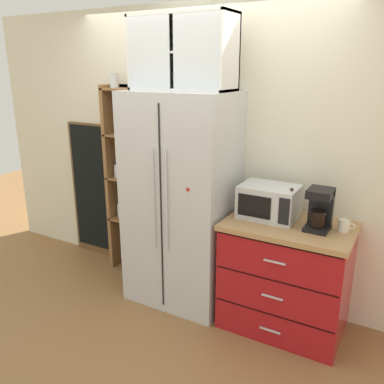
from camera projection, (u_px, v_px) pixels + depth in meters
name	position (u px, v px, depth m)	size (l,w,h in m)	color
ground_plane	(181.00, 296.00, 3.73)	(10.67, 10.67, 0.00)	olive
wall_back_cream	(202.00, 153.00, 3.68)	(4.98, 0.10, 2.55)	silver
refrigerator	(182.00, 201.00, 3.48)	(0.88, 0.66, 1.84)	silver
pantry_shelf_column	(134.00, 178.00, 4.02)	(0.51, 0.27, 1.97)	brown
counter_cabinet	(286.00, 276.00, 3.19)	(0.96, 0.64, 0.89)	#A8161C
microwave	(269.00, 202.00, 3.15)	(0.44, 0.33, 0.26)	silver
coffee_maker	(320.00, 209.00, 2.92)	(0.17, 0.20, 0.31)	black
mug_cream	(344.00, 226.00, 2.90)	(0.12, 0.08, 0.09)	silver
bottle_amber	(290.00, 209.00, 3.01)	(0.06, 0.06, 0.28)	brown
upper_cabinet	(184.00, 53.00, 3.16)	(0.84, 0.32, 0.57)	silver
chalkboard_menu	(95.00, 191.00, 4.39)	(0.60, 0.04, 1.46)	brown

